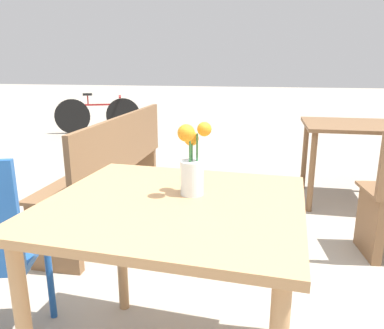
{
  "coord_description": "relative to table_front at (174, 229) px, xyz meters",
  "views": [
    {
      "loc": [
        0.31,
        -1.2,
        1.22
      ],
      "look_at": [
        0.05,
        0.08,
        0.86
      ],
      "focal_mm": 35.0,
      "sensor_mm": 36.0,
      "label": 1
    }
  ],
  "objects": [
    {
      "name": "table_front",
      "position": [
        0.0,
        0.0,
        0.0
      ],
      "size": [
        0.94,
        0.87,
        0.75
      ],
      "color": "tan",
      "rests_on": "ground_plane"
    },
    {
      "name": "bench_middle",
      "position": [
        -0.83,
        1.4,
        -0.18
      ],
      "size": [
        0.37,
        1.67,
        0.85
      ],
      "color": "brown",
      "rests_on": "ground_plane"
    },
    {
      "name": "table_back",
      "position": [
        1.07,
        2.25,
        -0.03
      ],
      "size": [
        0.88,
        0.76,
        0.72
      ],
      "color": "brown",
      "rests_on": "ground_plane"
    },
    {
      "name": "bicycle",
      "position": [
        -2.71,
        5.09,
        -0.32
      ],
      "size": [
        1.42,
        0.67,
        0.72
      ],
      "color": "black",
      "rests_on": "ground_plane"
    },
    {
      "name": "flower_vase",
      "position": [
        0.05,
        0.08,
        0.21
      ],
      "size": [
        0.11,
        0.13,
        0.27
      ],
      "color": "silver",
      "rests_on": "table_front"
    }
  ]
}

